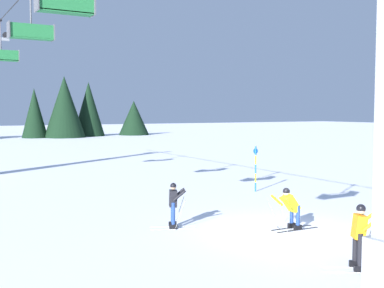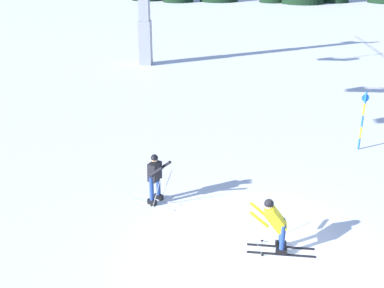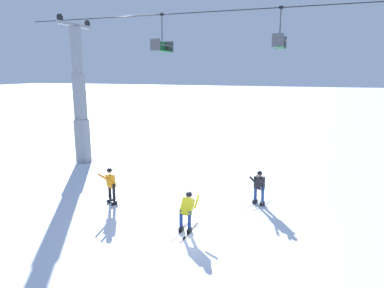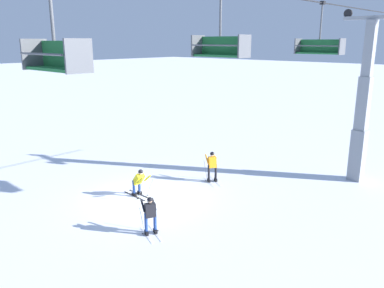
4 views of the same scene
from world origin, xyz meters
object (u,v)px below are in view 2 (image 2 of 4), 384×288
Objects in this scene: trail_marker_pole at (363,119)px; skier_distant_uphill at (155,175)px; skier_carving_main at (275,221)px; lift_tower_far at (144,6)px.

trail_marker_pole is 1.43× the size of skier_distant_uphill.
trail_marker_pole is at bearing -28.36° from skier_carving_main.
lift_tower_far is at bearing 10.98° from skier_distant_uphill.
lift_tower_far is 19.15m from skier_distant_uphill.
skier_carving_main is at bearing 151.64° from trail_marker_pole.
skier_carving_main is at bearing -123.24° from skier_distant_uphill.
skier_carving_main is 4.03m from skier_distant_uphill.
trail_marker_pole is 8.61m from skier_distant_uphill.
skier_distant_uphill reaches higher than skier_carving_main.
lift_tower_far is (20.79, 6.98, 2.94)m from skier_carving_main.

